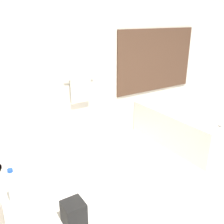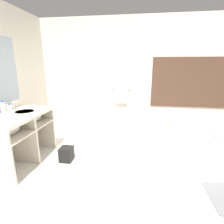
# 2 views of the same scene
# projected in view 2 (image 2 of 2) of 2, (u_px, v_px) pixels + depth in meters

# --- Properties ---
(ground_plane) EXTENTS (16.00, 16.00, 0.00)m
(ground_plane) POSITION_uv_depth(u_px,v_px,m) (127.00, 196.00, 2.29)
(ground_plane) COLOR silver
(ground_plane) RESTS_ON ground
(wall_back_with_blinds) EXTENTS (7.40, 0.13, 2.70)m
(wall_back_with_blinds) POSITION_uv_depth(u_px,v_px,m) (136.00, 79.00, 4.05)
(wall_back_with_blinds) COLOR silver
(wall_back_with_blinds) RESTS_ON ground_plane
(vanity_counter) EXTENTS (0.66, 1.26, 0.88)m
(vanity_counter) POSITION_uv_depth(u_px,v_px,m) (20.00, 128.00, 2.95)
(vanity_counter) COLOR beige
(vanity_counter) RESTS_ON ground_plane
(sink_faucet) EXTENTS (0.09, 0.04, 0.18)m
(sink_faucet) POSITION_uv_depth(u_px,v_px,m) (15.00, 106.00, 3.05)
(sink_faucet) COLOR silver
(sink_faucet) RESTS_ON vanity_counter
(bathtub) EXTENTS (0.93, 1.64, 0.70)m
(bathtub) POSITION_uv_depth(u_px,v_px,m) (197.00, 137.00, 3.34)
(bathtub) COLOR silver
(bathtub) RESTS_ON ground_plane
(water_bottle_1) EXTENTS (0.06, 0.06, 0.25)m
(water_bottle_1) POSITION_uv_depth(u_px,v_px,m) (3.00, 109.00, 2.71)
(water_bottle_1) COLOR white
(water_bottle_1) RESTS_ON vanity_counter
(water_bottle_3) EXTENTS (0.06, 0.06, 0.26)m
(water_bottle_3) POSITION_uv_depth(u_px,v_px,m) (10.00, 113.00, 2.50)
(water_bottle_3) COLOR white
(water_bottle_3) RESTS_ON vanity_counter
(waste_bin) EXTENTS (0.22, 0.22, 0.25)m
(waste_bin) POSITION_uv_depth(u_px,v_px,m) (67.00, 154.00, 3.10)
(waste_bin) COLOR black
(waste_bin) RESTS_ON ground_plane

